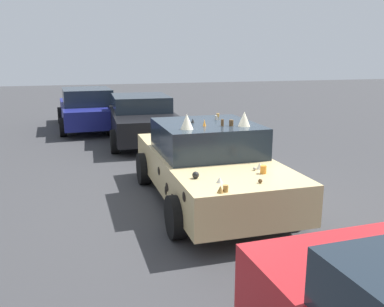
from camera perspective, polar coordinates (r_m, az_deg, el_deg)
ground_plane at (r=7.59m, az=2.19°, el=-6.47°), size 60.00×60.00×0.00m
art_car_decorated at (r=7.41m, az=2.18°, el=-1.34°), size 4.34×2.10×1.66m
parked_sedan_behind_left at (r=12.63m, az=-6.89°, el=4.80°), size 4.39×2.15×1.37m
parked_sedan_behind_right at (r=15.26m, az=-14.16°, el=5.98°), size 4.59×2.13×1.41m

